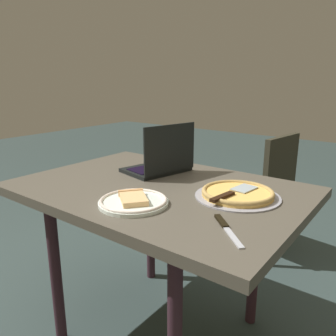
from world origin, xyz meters
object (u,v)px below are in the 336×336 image
(dining_table, at_px, (159,202))
(chair_near, at_px, (263,186))
(pizza_plate, at_px, (133,201))
(laptop, at_px, (161,162))
(pizza_tray, at_px, (237,193))
(table_knife, at_px, (226,227))

(dining_table, distance_m, chair_near, 1.10)
(dining_table, xyz_separation_m, pizza_plate, (0.06, -0.23, 0.09))
(laptop, xyz_separation_m, pizza_plate, (0.19, -0.41, -0.04))
(pizza_tray, bearing_deg, table_knife, -71.19)
(pizza_tray, xyz_separation_m, table_knife, (0.10, -0.29, -0.01))
(table_knife, xyz_separation_m, chair_near, (-0.37, 1.29, -0.27))
(pizza_plate, height_order, chair_near, chair_near)
(pizza_plate, bearing_deg, chair_near, 89.64)
(pizza_plate, relative_size, chair_near, 0.31)
(chair_near, bearing_deg, pizza_plate, -90.36)
(chair_near, bearing_deg, laptop, -102.35)
(laptop, relative_size, pizza_tray, 1.03)
(pizza_tray, bearing_deg, chair_near, 105.12)
(chair_near, bearing_deg, dining_table, -93.89)
(dining_table, bearing_deg, chair_near, 86.11)
(laptop, distance_m, chair_near, 0.98)
(laptop, height_order, pizza_plate, laptop)
(pizza_plate, xyz_separation_m, pizza_tray, (0.28, 0.31, 0.00))
(laptop, xyz_separation_m, table_knife, (0.57, -0.38, -0.05))
(dining_table, distance_m, pizza_plate, 0.26)
(dining_table, distance_m, laptop, 0.25)
(laptop, relative_size, table_knife, 1.95)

